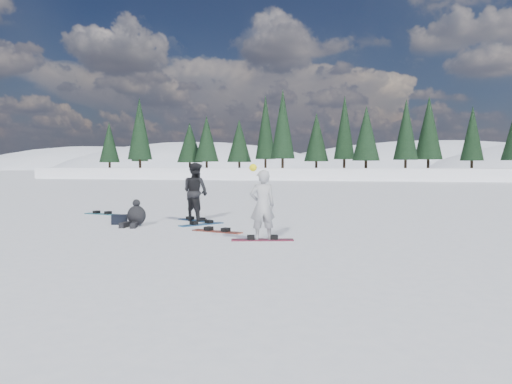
# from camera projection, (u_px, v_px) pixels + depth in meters

# --- Properties ---
(ground) EXTENTS (420.00, 420.00, 0.00)m
(ground) POSITION_uv_depth(u_px,v_px,m) (220.00, 232.00, 13.69)
(ground) COLOR white
(ground) RESTS_ON ground
(alpine_backdrop) EXTENTS (412.50, 227.00, 53.20)m
(alpine_backdrop) POSITION_uv_depth(u_px,v_px,m) (349.00, 205.00, 199.81)
(alpine_backdrop) COLOR white
(alpine_backdrop) RESTS_ON ground
(snowboarder_woman) EXTENTS (0.74, 0.65, 1.85)m
(snowboarder_woman) POSITION_uv_depth(u_px,v_px,m) (262.00, 205.00, 11.99)
(snowboarder_woman) COLOR #AEADB2
(snowboarder_woman) RESTS_ON ground
(snowboarder_man) EXTENTS (1.14, 1.04, 1.91)m
(snowboarder_man) POSITION_uv_depth(u_px,v_px,m) (195.00, 192.00, 16.28)
(snowboarder_man) COLOR black
(snowboarder_man) RESTS_ON ground
(seated_rider) EXTENTS (0.67, 1.00, 0.80)m
(seated_rider) POSITION_uv_depth(u_px,v_px,m) (136.00, 216.00, 14.92)
(seated_rider) COLOR black
(seated_rider) RESTS_ON ground
(gear_bag) EXTENTS (0.53, 0.45, 0.30)m
(gear_bag) POSITION_uv_depth(u_px,v_px,m) (119.00, 220.00, 15.36)
(gear_bag) COLOR black
(gear_bag) RESTS_ON ground
(snowboard_woman) EXTENTS (1.52, 0.70, 0.03)m
(snowboard_woman) POSITION_uv_depth(u_px,v_px,m) (262.00, 240.00, 12.03)
(snowboard_woman) COLOR maroon
(snowboard_woman) RESTS_ON ground
(snowboard_man) EXTENTS (1.46, 0.95, 0.03)m
(snowboard_man) POSITION_uv_depth(u_px,v_px,m) (196.00, 220.00, 16.33)
(snowboard_man) COLOR navy
(snowboard_man) RESTS_ON ground
(snowboard_loose_b) EXTENTS (1.52, 0.65, 0.03)m
(snowboard_loose_b) POSITION_uv_depth(u_px,v_px,m) (217.00, 231.00, 13.58)
(snowboard_loose_b) COLOR #9B3821
(snowboard_loose_b) RESTS_ON ground
(snowboard_loose_a) EXTENTS (1.06, 1.40, 0.03)m
(snowboard_loose_a) POSITION_uv_depth(u_px,v_px,m) (202.00, 224.00, 15.23)
(snowboard_loose_a) COLOR #1B5A97
(snowboard_loose_a) RESTS_ON ground
(snowboard_loose_c) EXTENTS (1.53, 0.55, 0.03)m
(snowboard_loose_c) POSITION_uv_depth(u_px,v_px,m) (102.00, 214.00, 18.51)
(snowboard_loose_c) COLOR teal
(snowboard_loose_c) RESTS_ON ground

